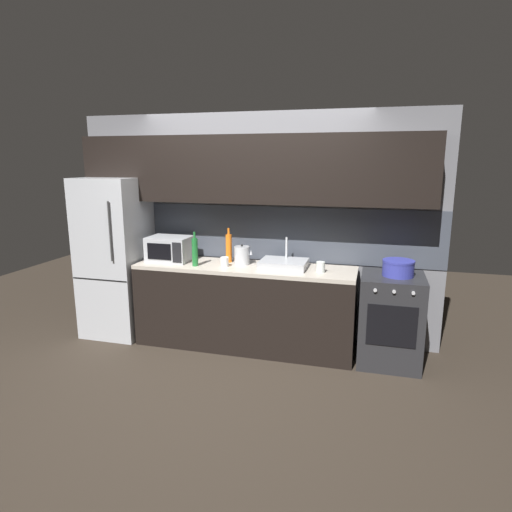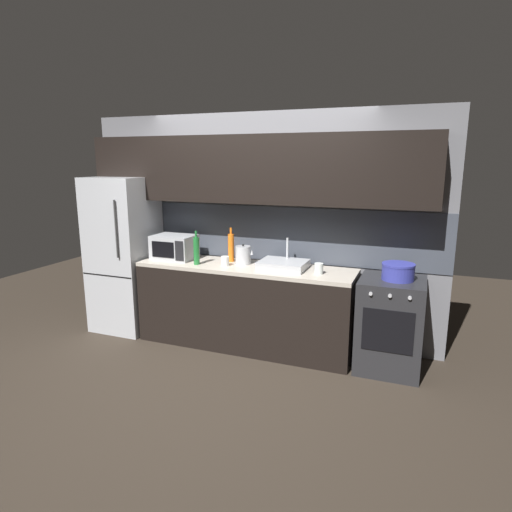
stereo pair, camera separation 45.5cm
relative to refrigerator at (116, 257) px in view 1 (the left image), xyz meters
The scene contains 13 objects.
ground_plane 2.01m from the refrigerator, 30.16° to the right, with size 10.00×10.00×0.00m, color #2D261E.
back_wall 1.70m from the refrigerator, 10.89° to the left, with size 4.08×0.44×2.50m.
counter_run 1.61m from the refrigerator, ahead, with size 2.34×0.60×0.90m.
refrigerator is the anchor object (origin of this frame).
oven_range 3.09m from the refrigerator, ahead, with size 0.60×0.62×0.90m.
microwave 0.69m from the refrigerator, ahead, with size 0.46×0.35×0.27m.
sink_basin 1.97m from the refrigerator, ahead, with size 0.48×0.38×0.30m.
kettle 1.51m from the refrigerator, ahead, with size 0.20×0.16×0.22m.
wine_bottle_green 1.06m from the refrigerator, ahead, with size 0.06×0.06×0.36m.
wine_bottle_orange 1.35m from the refrigerator, ahead, with size 0.07×0.07×0.38m.
mug_clear 2.36m from the refrigerator, ahead, with size 0.09×0.09×0.11m, color silver.
mug_white 1.36m from the refrigerator, ahead, with size 0.08×0.08×0.10m, color silver.
cooking_pot 3.10m from the refrigerator, ahead, with size 0.30×0.30×0.16m.
Camera 1 is at (1.30, -3.39, 1.99)m, focal length 30.61 mm.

